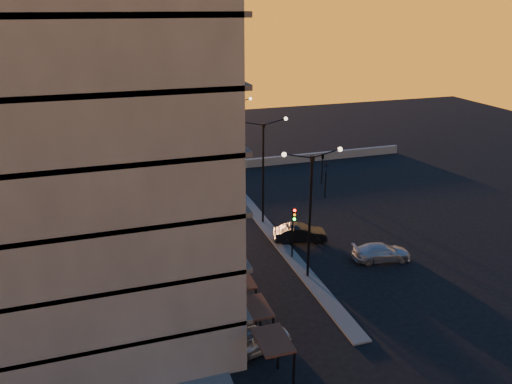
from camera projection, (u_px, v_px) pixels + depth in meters
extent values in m
plane|color=black|center=(307.00, 277.00, 35.91)|extent=(120.00, 120.00, 0.00)
cube|color=#51514F|center=(153.00, 272.00, 36.41)|extent=(5.00, 40.00, 0.12)
cube|color=#51514F|center=(263.00, 222.00, 44.79)|extent=(1.20, 36.00, 0.12)
cube|color=slate|center=(236.00, 164.00, 59.45)|extent=(44.00, 0.50, 1.00)
cylinder|color=#6A645E|center=(82.00, 112.00, 29.23)|extent=(14.00, 14.00, 25.00)
cube|color=#6A645E|center=(82.00, 131.00, 24.78)|extent=(14.00, 10.00, 25.00)
cylinder|color=black|center=(102.00, 274.00, 33.08)|extent=(14.16, 14.16, 2.40)
cube|color=black|center=(221.00, 259.00, 30.89)|extent=(0.15, 3.20, 1.20)
cylinder|color=black|center=(310.00, 220.00, 34.32)|extent=(0.18, 0.18, 9.00)
cube|color=black|center=(312.00, 158.00, 32.77)|extent=(0.25, 0.25, 0.35)
sphere|color=#FFE5B2|center=(284.00, 154.00, 32.04)|extent=(0.32, 0.32, 0.32)
sphere|color=#FFE5B2|center=(340.00, 149.00, 33.19)|extent=(0.32, 0.32, 0.32)
cylinder|color=black|center=(263.00, 175.00, 43.22)|extent=(0.18, 0.18, 9.00)
cube|color=black|center=(263.00, 126.00, 41.67)|extent=(0.25, 0.25, 0.35)
sphere|color=#FFE5B2|center=(240.00, 122.00, 40.93)|extent=(0.32, 0.32, 0.32)
sphere|color=#FFE5B2|center=(286.00, 119.00, 42.09)|extent=(0.32, 0.32, 0.32)
cylinder|color=black|center=(232.00, 146.00, 52.12)|extent=(0.18, 0.18, 9.00)
cube|color=black|center=(232.00, 104.00, 50.57)|extent=(0.25, 0.25, 0.35)
sphere|color=#FFE5B2|center=(212.00, 101.00, 49.83)|extent=(0.32, 0.32, 0.32)
sphere|color=#FFE5B2|center=(250.00, 99.00, 50.99)|extent=(0.32, 0.32, 0.32)
cylinder|color=black|center=(292.00, 239.00, 38.02)|extent=(0.12, 0.12, 3.20)
cube|color=black|center=(294.00, 214.00, 37.10)|extent=(0.28, 0.16, 1.00)
sphere|color=#FF0C05|center=(295.00, 210.00, 36.89)|extent=(0.20, 0.20, 0.20)
sphere|color=orange|center=(295.00, 215.00, 37.01)|extent=(0.20, 0.20, 0.20)
sphere|color=#0CFF26|center=(294.00, 219.00, 37.13)|extent=(0.20, 0.20, 0.20)
cylinder|color=black|center=(325.00, 184.00, 50.19)|extent=(0.12, 0.12, 2.80)
imported|color=black|center=(326.00, 167.00, 49.55)|extent=(0.13, 0.16, 0.80)
cylinder|color=black|center=(322.00, 171.00, 54.18)|extent=(0.12, 0.12, 2.80)
imported|color=black|center=(323.00, 155.00, 53.55)|extent=(0.42, 1.99, 0.80)
imported|color=#B9BDC1|center=(254.00, 339.00, 28.04)|extent=(4.56, 2.56, 1.46)
imported|color=black|center=(300.00, 233.00, 41.06)|extent=(4.60, 2.45, 1.44)
imported|color=#A6A9AD|center=(382.00, 252.00, 38.09)|extent=(4.68, 2.52, 1.29)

